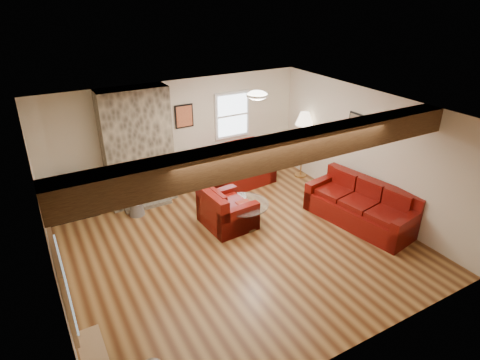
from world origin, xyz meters
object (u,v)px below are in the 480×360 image
Objects in this scene: loveseat at (236,167)px; armchair_red at (227,207)px; tv_cabinet at (73,206)px; television at (69,186)px; sofa_three at (361,204)px; coffee_table at (244,214)px; floor_lamp at (304,122)px.

loveseat is 1.82m from armchair_red.
television is at bearing 0.00° from tv_cabinet.
sofa_three is 2.20× the size of coffee_table.
loveseat reaches higher than coffee_table.
loveseat is 1.77× the size of tv_cabinet.
coffee_table is at bearing -34.36° from television.
floor_lamp reaches higher than coffee_table.
floor_lamp reaches higher than loveseat.
coffee_table is at bearing -124.69° from armchair_red.
loveseat reaches higher than tv_cabinet.
tv_cabinet is at bearing 51.47° from armchair_red.
tv_cabinet is 0.46m from television.
television reaches higher than loveseat.
sofa_three is at bearing -31.50° from tv_cabinet.
loveseat reaches higher than sofa_three.
armchair_red reaches higher than tv_cabinet.
armchair_red is at bearing 149.13° from coffee_table.
tv_cabinet is at bearing 169.20° from loveseat.
floor_lamp is (5.25, -0.69, 1.15)m from tv_cabinet.
floor_lamp reaches higher than tv_cabinet.
loveseat is 3.64m from tv_cabinet.
television is (-4.93, 3.02, 0.28)m from sofa_three.
tv_cabinet is 0.59× the size of floor_lamp.
television is 0.47× the size of floor_lamp.
armchair_red is 1.29× the size of television.
sofa_three is 3.02m from loveseat.
loveseat is at bearing 166.49° from floor_lamp.
television is at bearing 51.47° from armchair_red.
sofa_three is 2.18× the size of armchair_red.
armchair_red is at bearing -157.13° from floor_lamp.
armchair_red is at bearing -130.04° from loveseat.
loveseat is 1.74× the size of coffee_table.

